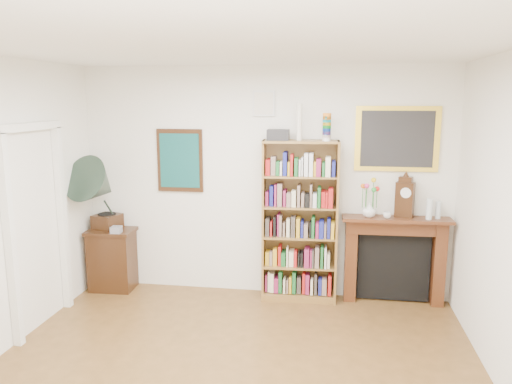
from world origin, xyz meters
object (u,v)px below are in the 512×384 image
cd_stack (116,230)px  teacup (387,215)px  bottle_right (438,210)px  mantel_clock (405,198)px  bookshelf (300,212)px  side_cabinet (112,259)px  bottle_left (429,209)px  gramophone (99,189)px  fireplace (394,253)px  flower_vase (369,210)px

cd_stack → teacup: (3.24, 0.16, 0.27)m
bottle_right → mantel_clock: bearing=177.2°
mantel_clock → teacup: (-0.20, -0.10, -0.19)m
bookshelf → mantel_clock: bookshelf is taller
side_cabinet → bottle_left: (3.84, 0.05, 0.78)m
mantel_clock → teacup: size_ratio=5.09×
gramophone → mantel_clock: 3.65m
teacup → bottle_right: bottle_right is taller
side_cabinet → gramophone: size_ratio=0.81×
gramophone → bottle_left: 3.92m
mantel_clock → side_cabinet: bearing=-157.3°
fireplace → bottle_right: bottle_right is taller
fireplace → bookshelf: bearing=-177.4°
teacup → bottle_left: 0.47m
teacup → mantel_clock: bearing=25.9°
bottle_left → bottle_right: bearing=27.3°
mantel_clock → bottle_right: (0.37, -0.02, -0.13)m
bookshelf → fireplace: bearing=0.9°
flower_vase → mantel_clock: bearing=7.8°
bookshelf → gramophone: bearing=-179.9°
cd_stack → flower_vase: bearing=3.7°
side_cabinet → mantel_clock: 3.69m
fireplace → flower_vase: size_ratio=7.45×
gramophone → fireplace: bearing=19.2°
side_cabinet → fireplace: bearing=-0.4°
bookshelf → cd_stack: bookshelf is taller
fireplace → bottle_right: bearing=-5.5°
cd_stack → bookshelf: bearing=4.5°
teacup → bookshelf: bearing=178.8°
gramophone → cd_stack: bearing=8.7°
cd_stack → bottle_right: 3.84m
teacup → bottle_right: bearing=7.7°
cd_stack → bottle_right: size_ratio=0.60×
side_cabinet → teacup: (3.38, 0.03, 0.70)m
bookshelf → gramophone: bookshelf is taller
mantel_clock → gramophone: bearing=-155.7°
side_cabinet → gramophone: gramophone is taller
bookshelf → bottle_left: size_ratio=9.27×
cd_stack → mantel_clock: mantel_clock is taller
fireplace → bottle_left: bearing=-15.5°
mantel_clock → teacup: 0.29m
bookshelf → cd_stack: 2.26m
bookshelf → teacup: 1.01m
side_cabinet → bottle_right: bearing=-1.1°
fireplace → bottle_right: size_ratio=6.27×
bottle_right → cd_stack: bearing=-176.5°
bookshelf → mantel_clock: 1.23m
fireplace → mantel_clock: bearing=-9.0°
side_cabinet → bottle_left: bearing=-1.8°
flower_vase → bottle_left: size_ratio=0.70×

